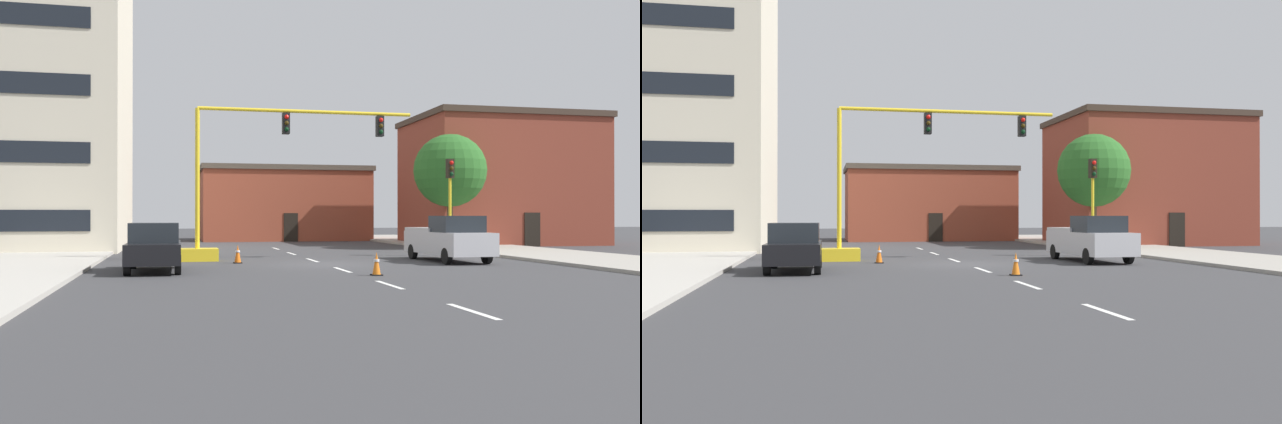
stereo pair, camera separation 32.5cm
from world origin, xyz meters
The scene contains 18 objects.
ground_plane centered at (0.00, 0.00, 0.00)m, with size 160.00×160.00×0.00m, color #38383A.
sidewalk_left centered at (-12.12, 8.00, 0.07)m, with size 6.00×56.00×0.14m, color #B2ADA3.
sidewalk_right centered at (12.12, 8.00, 0.07)m, with size 6.00×56.00×0.14m, color #9E998E.
lane_stripe_seg_0 centered at (0.00, -14.00, 0.00)m, with size 0.16×2.40×0.01m, color silver.
lane_stripe_seg_1 centered at (0.00, -8.50, 0.00)m, with size 0.16×2.40×0.01m, color silver.
lane_stripe_seg_2 centered at (0.00, -3.00, 0.00)m, with size 0.16×2.40×0.01m, color silver.
lane_stripe_seg_3 centered at (0.00, 2.50, 0.00)m, with size 0.16×2.40×0.01m, color silver.
lane_stripe_seg_4 centered at (0.00, 8.00, 0.00)m, with size 0.16×2.40×0.01m, color silver.
lane_stripe_seg_5 centered at (0.00, 13.50, 0.00)m, with size 0.16×2.40×0.01m, color silver.
building_brick_center centered at (2.78, 27.89, 2.99)m, with size 13.62×7.70×5.97m.
building_row_right centered at (16.58, 17.12, 4.50)m, with size 12.35×9.39×8.98m.
traffic_signal_gantry centered at (-3.56, 3.12, 2.35)m, with size 10.78×1.20×6.83m.
traffic_light_pole_right centered at (7.28, 4.10, 3.53)m, with size 0.32×0.47×4.80m.
tree_right_mid centered at (10.27, 11.09, 4.72)m, with size 4.41×4.41×6.94m.
pickup_truck_silver centered at (5.67, 0.53, 0.97)m, with size 2.17×5.46×1.99m.
sedan_black_near_left centered at (-6.74, -2.25, 0.89)m, with size 1.90×4.51×1.74m.
traffic_cone_roadside_a centered at (-3.44, 1.29, 0.38)m, with size 0.36×0.36×0.78m.
traffic_cone_roadside_b centered at (0.54, -5.50, 0.39)m, with size 0.36×0.36×0.78m.
Camera 1 is at (-6.08, -27.03, 1.99)m, focal length 37.86 mm.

